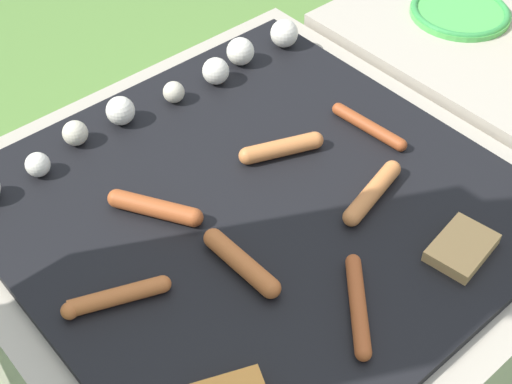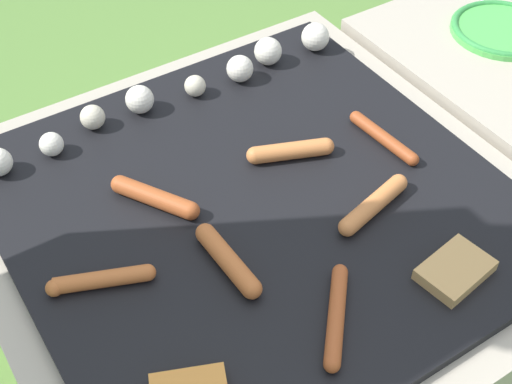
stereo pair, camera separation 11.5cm
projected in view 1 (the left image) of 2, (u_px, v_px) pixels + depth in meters
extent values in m
plane|color=#567F38|center=(256.00, 339.00, 1.45)|extent=(14.00, 14.00, 0.00)
cube|color=#A89E8C|center=(256.00, 280.00, 1.31)|extent=(0.88, 0.88, 0.39)
cube|color=black|center=(256.00, 204.00, 1.17)|extent=(0.78, 0.78, 0.02)
cube|color=#A89E8C|center=(459.00, 100.00, 1.67)|extent=(0.51, 0.55, 0.41)
cylinder|color=#C6753D|center=(281.00, 148.00, 1.23)|extent=(0.13, 0.07, 0.03)
sphere|color=#C6753D|center=(315.00, 140.00, 1.24)|extent=(0.03, 0.03, 0.03)
sphere|color=#C6753D|center=(247.00, 156.00, 1.21)|extent=(0.03, 0.03, 0.03)
cylinder|color=#B7602D|center=(116.00, 296.00, 1.01)|extent=(0.14, 0.07, 0.03)
sphere|color=#B7602D|center=(163.00, 284.00, 1.03)|extent=(0.03, 0.03, 0.03)
sphere|color=#B7602D|center=(68.00, 309.00, 1.00)|extent=(0.03, 0.03, 0.03)
cylinder|color=#C6753D|center=(373.00, 192.00, 1.15)|extent=(0.14, 0.06, 0.03)
sphere|color=#C6753D|center=(392.00, 169.00, 1.19)|extent=(0.03, 0.03, 0.03)
sphere|color=#C6753D|center=(352.00, 217.00, 1.12)|extent=(0.03, 0.03, 0.03)
cylinder|color=#A34C23|center=(155.00, 208.00, 1.13)|extent=(0.09, 0.13, 0.03)
sphere|color=#A34C23|center=(117.00, 198.00, 1.14)|extent=(0.03, 0.03, 0.03)
sphere|color=#A34C23|center=(194.00, 218.00, 1.11)|extent=(0.03, 0.03, 0.03)
cylinder|color=#A34C23|center=(358.00, 305.00, 1.00)|extent=(0.12, 0.13, 0.02)
sphere|color=#A34C23|center=(353.00, 262.00, 1.06)|extent=(0.02, 0.02, 0.02)
sphere|color=#A34C23|center=(363.00, 353.00, 0.95)|extent=(0.02, 0.02, 0.02)
cylinder|color=#93421E|center=(369.00, 127.00, 1.27)|extent=(0.03, 0.14, 0.02)
sphere|color=#93421E|center=(338.00, 109.00, 1.31)|extent=(0.02, 0.02, 0.02)
sphere|color=#93421E|center=(401.00, 145.00, 1.24)|extent=(0.02, 0.02, 0.02)
cylinder|color=#B7602D|center=(241.00, 262.00, 1.05)|extent=(0.03, 0.13, 0.03)
sphere|color=#B7602D|center=(271.00, 288.00, 1.02)|extent=(0.03, 0.03, 0.03)
sphere|color=#B7602D|center=(213.00, 238.00, 1.08)|extent=(0.03, 0.03, 0.03)
cube|color=tan|center=(462.00, 248.00, 1.08)|extent=(0.12, 0.09, 0.02)
sphere|color=silver|center=(38.00, 165.00, 1.19)|extent=(0.04, 0.04, 0.04)
sphere|color=beige|center=(75.00, 133.00, 1.24)|extent=(0.05, 0.05, 0.05)
sphere|color=silver|center=(120.00, 111.00, 1.28)|extent=(0.05, 0.05, 0.05)
sphere|color=beige|center=(174.00, 92.00, 1.33)|extent=(0.04, 0.04, 0.04)
sphere|color=silver|center=(216.00, 71.00, 1.37)|extent=(0.05, 0.05, 0.05)
sphere|color=silver|center=(240.00, 51.00, 1.41)|extent=(0.06, 0.06, 0.06)
sphere|color=silver|center=(284.00, 33.00, 1.45)|extent=(0.06, 0.06, 0.06)
cylinder|color=#4CB24C|center=(460.00, 13.00, 1.55)|extent=(0.22, 0.22, 0.01)
torus|color=#338C3F|center=(460.00, 11.00, 1.55)|extent=(0.21, 0.21, 0.01)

